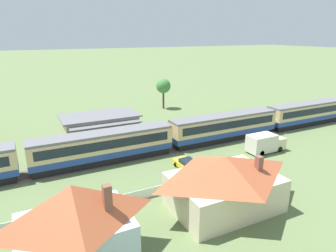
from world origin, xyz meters
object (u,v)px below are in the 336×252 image
parked_car_yellow_2 (188,165)px  station_building (100,127)px  cottage_terracotta_roof (74,223)px  delivery_truck_cream (265,143)px  cottage_terracotta_roof_2 (225,181)px  yard_tree_1 (163,86)px  passenger_train (226,126)px

parked_car_yellow_2 → station_building: bearing=22.2°
cottage_terracotta_roof → delivery_truck_cream: bearing=19.8°
station_building → parked_car_yellow_2: (6.72, -15.25, -1.46)m
cottage_terracotta_roof_2 → yard_tree_1: 39.92m
station_building → passenger_train: bearing=-25.5°
passenger_train → parked_car_yellow_2: size_ratio=19.76×
parked_car_yellow_2 → delivery_truck_cream: (12.47, 0.32, 0.69)m
delivery_truck_cream → yard_tree_1: bearing=93.1°
parked_car_yellow_2 → passenger_train: bearing=-58.7°
passenger_train → yard_tree_1: (0.18, 22.56, 2.69)m
passenger_train → yard_tree_1: bearing=89.5°
delivery_truck_cream → parked_car_yellow_2: bearing=-178.5°
cottage_terracotta_roof_2 → parked_car_yellow_2: size_ratio=2.21×
yard_tree_1 → parked_car_yellow_2: bearing=-110.3°
yard_tree_1 → station_building: bearing=-141.0°
station_building → cottage_terracotta_roof: (-8.14, -24.79, 1.13)m
cottage_terracotta_roof → parked_car_yellow_2: 17.84m
passenger_train → delivery_truck_cream: (1.77, -6.61, -0.95)m
passenger_train → yard_tree_1: size_ratio=14.27×
cottage_terracotta_roof_2 → parked_car_yellow_2: 8.84m
passenger_train → delivery_truck_cream: bearing=-75.0°
cottage_terracotta_roof_2 → yard_tree_1: (12.03, 38.00, 2.22)m
cottage_terracotta_roof → parked_car_yellow_2: size_ratio=1.76×
passenger_train → delivery_truck_cream: passenger_train is taller
delivery_truck_cream → yard_tree_1: (-1.59, 29.17, 3.64)m
yard_tree_1 → cottage_terracotta_roof_2: bearing=-107.6°
parked_car_yellow_2 → yard_tree_1: bearing=-21.9°
station_building → cottage_terracotta_roof_2: cottage_terracotta_roof_2 is taller
passenger_train → cottage_terracotta_roof: (-25.56, -16.46, 0.95)m
station_building → yard_tree_1: (17.61, 14.23, 2.86)m
passenger_train → parked_car_yellow_2: bearing=-147.1°
passenger_train → cottage_terracotta_roof_2: (-11.84, -15.44, 0.47)m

